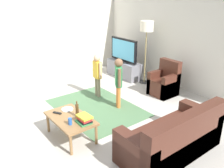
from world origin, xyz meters
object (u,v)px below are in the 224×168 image
tv_remote (57,113)px  plate (67,109)px  child_near_tv (97,72)px  bottle (77,110)px  tv (124,50)px  tv_stand (124,69)px  floor_lamp (147,30)px  soda_can (70,121)px  couch (175,140)px  coffee_table (70,120)px  armchair (165,83)px  child_center (119,79)px  book_stack (84,119)px

tv_remote → plate: plate is taller
child_near_tv → bottle: (1.30, -1.33, -0.12)m
tv → child_near_tv: size_ratio=1.00×
tv_stand → tv: 0.60m
floor_lamp → soda_can: 3.68m
tv_stand → floor_lamp: size_ratio=0.67×
couch → coffee_table: bearing=-143.7°
tv → couch: size_ratio=0.61×
couch → floor_lamp: 3.59m
soda_can → armchair: bearing=99.5°
child_center → soda_can: child_center is taller
tv_remote → armchair: bearing=59.3°
tv_remote → couch: bearing=3.5°
bottle → tv_remote: bearing=-144.0°
child_near_tv → coffee_table: child_near_tv is taller
tv_stand → coffee_table: (1.97, -2.94, 0.13)m
couch → soda_can: bearing=-136.3°
tv_stand → floor_lamp: floor_lamp is taller
armchair → tv_remote: 3.02m
tv_stand → couch: (3.45, -1.85, 0.05)m
tv_stand → coffee_table: bearing=-56.1°
tv → plate: (1.67, -2.82, -0.42)m
book_stack → bottle: (-0.27, 0.02, 0.06)m
floor_lamp → child_center: bearing=-64.5°
tv → bottle: bearing=-54.1°
floor_lamp → child_near_tv: size_ratio=1.62×
couch → soda_can: (-1.26, -1.21, 0.19)m
child_near_tv → plate: child_near_tv is taller
tv → tv_stand: bearing=90.0°
book_stack → plate: book_stack is taller
tv → armchair: size_ratio=1.22×
tv_remote → tv: bearing=88.2°
tv_stand → child_center: size_ratio=1.03×
tv_stand → tv_remote: (1.69, -3.06, 0.19)m
armchair → book_stack: bearing=-77.8°
tv → couch: (3.45, -1.83, -0.56)m
armchair → book_stack: 2.87m
armchair → tv: bearing=179.4°
floor_lamp → coffee_table: 3.52m
floor_lamp → coffee_table: (1.22, -3.09, -1.17)m
couch → child_near_tv: 2.78m
child_near_tv → coffee_table: (1.25, -1.45, -0.29)m
tv_stand → tv_remote: tv_stand is taller
tv → armchair: tv is taller
tv → coffee_table: tv is taller
tv_remote → child_center: bearing=65.4°
child_near_tv → tv_remote: (0.97, -1.57, -0.23)m
floor_lamp → tv_remote: floor_lamp is taller
tv → book_stack: bearing=-50.9°
child_near_tv → child_center: (0.79, 0.04, 0.04)m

